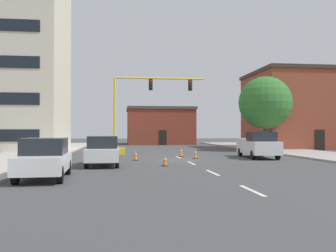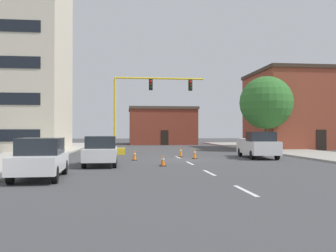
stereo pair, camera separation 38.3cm
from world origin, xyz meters
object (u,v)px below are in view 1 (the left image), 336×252
at_px(pickup_truck_white, 258,145).
at_px(sedan_white_near_left, 103,151).
at_px(sedan_white_mid_left, 45,158).
at_px(traffic_cone_roadside_b, 165,161).
at_px(traffic_signal_gantry, 127,129).
at_px(tree_right_mid, 265,103).
at_px(traffic_cone_roadside_a, 181,152).
at_px(traffic_cone_roadside_c, 135,155).
at_px(traffic_cone_roadside_d, 195,154).

distance_m(pickup_truck_white, sedan_white_near_left, 12.47).
distance_m(sedan_white_mid_left, traffic_cone_roadside_b, 7.75).
relative_size(traffic_signal_gantry, traffic_cone_roadside_b, 13.78).
bearing_deg(sedan_white_near_left, traffic_signal_gantry, 81.45).
bearing_deg(traffic_cone_roadside_b, sedan_white_mid_left, -138.25).
bearing_deg(tree_right_mid, traffic_signal_gantry, -164.69).
bearing_deg(sedan_white_mid_left, traffic_cone_roadside_b, 41.75).
xyz_separation_m(tree_right_mid, sedan_white_near_left, (-15.86, -14.61, -4.09)).
bearing_deg(traffic_cone_roadside_a, sedan_white_near_left, -129.69).
distance_m(traffic_signal_gantry, traffic_cone_roadside_c, 7.15).
xyz_separation_m(traffic_cone_roadside_a, traffic_cone_roadside_c, (-3.75, -3.18, -0.03)).
bearing_deg(tree_right_mid, traffic_cone_roadside_b, -128.64).
bearing_deg(tree_right_mid, traffic_cone_roadside_c, -141.99).
height_order(sedan_white_mid_left, traffic_cone_roadside_d, sedan_white_mid_left).
xyz_separation_m(traffic_cone_roadside_b, traffic_cone_roadside_c, (-1.54, 4.55, 0.03)).
xyz_separation_m(sedan_white_near_left, sedan_white_mid_left, (-2.16, -5.87, 0.00)).
height_order(tree_right_mid, sedan_white_mid_left, tree_right_mid).
distance_m(sedan_white_mid_left, traffic_cone_roadside_a, 15.15).
bearing_deg(traffic_signal_gantry, sedan_white_mid_left, -102.81).
height_order(traffic_signal_gantry, tree_right_mid, tree_right_mid).
height_order(traffic_cone_roadside_c, traffic_cone_roadside_d, traffic_cone_roadside_d).
height_order(tree_right_mid, traffic_cone_roadside_c, tree_right_mid).
height_order(pickup_truck_white, traffic_cone_roadside_a, pickup_truck_white).
bearing_deg(sedan_white_mid_left, pickup_truck_white, 38.66).
relative_size(tree_right_mid, sedan_white_mid_left, 1.69).
bearing_deg(pickup_truck_white, traffic_cone_roadside_c, -172.85).
xyz_separation_m(pickup_truck_white, sedan_white_near_left, (-11.42, -4.99, -0.09)).
height_order(traffic_cone_roadside_a, traffic_cone_roadside_b, traffic_cone_roadside_a).
relative_size(traffic_signal_gantry, traffic_cone_roadside_a, 11.40).
bearing_deg(sedan_white_near_left, traffic_cone_roadside_a, 50.31).
relative_size(sedan_white_near_left, traffic_cone_roadside_d, 5.89).
distance_m(traffic_signal_gantry, traffic_cone_roadside_b, 11.76).
bearing_deg(traffic_cone_roadside_a, tree_right_mid, 37.11).
distance_m(sedan_white_near_left, traffic_cone_roadside_d, 8.05).
distance_m(tree_right_mid, traffic_cone_roadside_c, 18.12).
distance_m(pickup_truck_white, traffic_cone_roadside_b, 9.71).
height_order(tree_right_mid, traffic_cone_roadside_d, tree_right_mid).
bearing_deg(traffic_cone_roadside_d, traffic_cone_roadside_b, -118.06).
bearing_deg(traffic_cone_roadside_d, tree_right_mid, 46.58).
bearing_deg(sedan_white_near_left, traffic_cone_roadside_b, -11.41).
bearing_deg(pickup_truck_white, tree_right_mid, 65.20).
height_order(pickup_truck_white, sedan_white_near_left, pickup_truck_white).
xyz_separation_m(tree_right_mid, traffic_cone_roadside_a, (-10.05, -7.61, -4.60)).
distance_m(sedan_white_near_left, sedan_white_mid_left, 6.26).
xyz_separation_m(traffic_signal_gantry, sedan_white_near_left, (-1.61, -10.70, -1.34)).
bearing_deg(traffic_cone_roadside_a, pickup_truck_white, -19.67).
distance_m(sedan_white_near_left, traffic_cone_roadside_b, 3.72).
distance_m(pickup_truck_white, traffic_cone_roadside_d, 4.96).
bearing_deg(pickup_truck_white, traffic_cone_roadside_d, -176.77).
bearing_deg(traffic_cone_roadside_b, tree_right_mid, 51.36).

